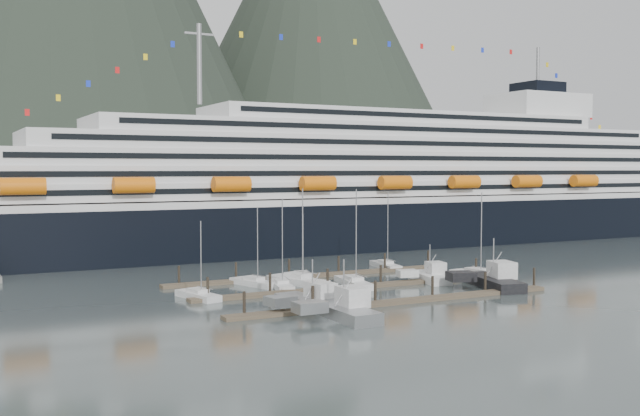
{
  "coord_description": "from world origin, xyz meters",
  "views": [
    {
      "loc": [
        -58.19,
        -90.03,
        17.33
      ],
      "look_at": [
        0.09,
        22.0,
        10.71
      ],
      "focal_mm": 42.0,
      "sensor_mm": 36.0,
      "label": 1
    }
  ],
  "objects_px": {
    "sailboat_b": "(281,286)",
    "sailboat_f": "(302,278)",
    "sailboat_e": "(254,283)",
    "sailboat_g": "(386,266)",
    "sailboat_d": "(354,283)",
    "sailboat_a": "(198,296)",
    "sailboat_c": "(298,282)",
    "trawler_d": "(492,281)",
    "cruise_ship": "(370,192)",
    "trawler_e": "(429,276)",
    "trawler_b": "(343,310)",
    "sailboat_h": "(476,276)",
    "trawler_a": "(312,302)"
  },
  "relations": [
    {
      "from": "sailboat_b",
      "to": "sailboat_e",
      "type": "height_order",
      "value": "sailboat_b"
    },
    {
      "from": "sailboat_a",
      "to": "sailboat_g",
      "type": "xyz_separation_m",
      "value": [
        38.98,
        14.83,
        0.01
      ]
    },
    {
      "from": "cruise_ship",
      "to": "sailboat_g",
      "type": "distance_m",
      "value": 41.02
    },
    {
      "from": "sailboat_d",
      "to": "trawler_a",
      "type": "xyz_separation_m",
      "value": [
        -13.85,
        -13.57,
        0.46
      ]
    },
    {
      "from": "trawler_a",
      "to": "trawler_e",
      "type": "height_order",
      "value": "trawler_a"
    },
    {
      "from": "trawler_d",
      "to": "trawler_e",
      "type": "relative_size",
      "value": 1.36
    },
    {
      "from": "sailboat_e",
      "to": "sailboat_g",
      "type": "distance_m",
      "value": 29.12
    },
    {
      "from": "sailboat_a",
      "to": "trawler_d",
      "type": "relative_size",
      "value": 0.78
    },
    {
      "from": "cruise_ship",
      "to": "sailboat_b",
      "type": "bearing_deg",
      "value": -132.85
    },
    {
      "from": "sailboat_g",
      "to": "sailboat_h",
      "type": "distance_m",
      "value": 18.26
    },
    {
      "from": "sailboat_b",
      "to": "sailboat_g",
      "type": "bearing_deg",
      "value": -51.61
    },
    {
      "from": "sailboat_b",
      "to": "sailboat_f",
      "type": "bearing_deg",
      "value": -34.8
    },
    {
      "from": "trawler_b",
      "to": "trawler_d",
      "type": "height_order",
      "value": "trawler_d"
    },
    {
      "from": "cruise_ship",
      "to": "trawler_e",
      "type": "distance_m",
      "value": 56.51
    },
    {
      "from": "sailboat_d",
      "to": "trawler_a",
      "type": "height_order",
      "value": "sailboat_d"
    },
    {
      "from": "sailboat_e",
      "to": "sailboat_g",
      "type": "height_order",
      "value": "sailboat_g"
    },
    {
      "from": "sailboat_a",
      "to": "sailboat_c",
      "type": "bearing_deg",
      "value": -87.21
    },
    {
      "from": "sailboat_d",
      "to": "trawler_e",
      "type": "height_order",
      "value": "sailboat_d"
    },
    {
      "from": "sailboat_e",
      "to": "trawler_e",
      "type": "bearing_deg",
      "value": -126.37
    },
    {
      "from": "trawler_d",
      "to": "trawler_a",
      "type": "bearing_deg",
      "value": 110.54
    },
    {
      "from": "sailboat_g",
      "to": "trawler_a",
      "type": "height_order",
      "value": "sailboat_g"
    },
    {
      "from": "sailboat_e",
      "to": "trawler_d",
      "type": "relative_size",
      "value": 0.86
    },
    {
      "from": "trawler_b",
      "to": "trawler_d",
      "type": "distance_m",
      "value": 32.05
    },
    {
      "from": "sailboat_c",
      "to": "sailboat_h",
      "type": "relative_size",
      "value": 1.06
    },
    {
      "from": "trawler_e",
      "to": "sailboat_f",
      "type": "bearing_deg",
      "value": 71.66
    },
    {
      "from": "sailboat_b",
      "to": "sailboat_g",
      "type": "xyz_separation_m",
      "value": [
        25.48,
        11.98,
        0.0
      ]
    },
    {
      "from": "sailboat_b",
      "to": "trawler_d",
      "type": "relative_size",
      "value": 0.97
    },
    {
      "from": "sailboat_b",
      "to": "cruise_ship",
      "type": "bearing_deg",
      "value": -29.63
    },
    {
      "from": "sailboat_e",
      "to": "sailboat_d",
      "type": "bearing_deg",
      "value": -135.6
    },
    {
      "from": "cruise_ship",
      "to": "sailboat_h",
      "type": "height_order",
      "value": "cruise_ship"
    },
    {
      "from": "sailboat_a",
      "to": "sailboat_c",
      "type": "distance_m",
      "value": 17.9
    },
    {
      "from": "sailboat_c",
      "to": "sailboat_d",
      "type": "distance_m",
      "value": 8.41
    },
    {
      "from": "sailboat_e",
      "to": "sailboat_g",
      "type": "xyz_separation_m",
      "value": [
        28.05,
        7.81,
        0.01
      ]
    },
    {
      "from": "sailboat_e",
      "to": "sailboat_h",
      "type": "xyz_separation_m",
      "value": [
        34.08,
        -9.43,
        0.04
      ]
    },
    {
      "from": "sailboat_e",
      "to": "sailboat_h",
      "type": "height_order",
      "value": "sailboat_h"
    },
    {
      "from": "trawler_a",
      "to": "sailboat_g",
      "type": "bearing_deg",
      "value": -53.72
    },
    {
      "from": "sailboat_d",
      "to": "trawler_e",
      "type": "relative_size",
      "value": 1.45
    },
    {
      "from": "sailboat_b",
      "to": "trawler_e",
      "type": "distance_m",
      "value": 23.34
    },
    {
      "from": "sailboat_g",
      "to": "trawler_d",
      "type": "relative_size",
      "value": 0.99
    },
    {
      "from": "trawler_d",
      "to": "sailboat_h",
      "type": "bearing_deg",
      "value": -9.52
    },
    {
      "from": "cruise_ship",
      "to": "sailboat_g",
      "type": "xyz_separation_m",
      "value": [
        -18.05,
        -34.95,
        -11.63
      ]
    },
    {
      "from": "sailboat_f",
      "to": "sailboat_g",
      "type": "distance_m",
      "value": 20.54
    },
    {
      "from": "sailboat_h",
      "to": "trawler_e",
      "type": "xyz_separation_m",
      "value": [
        -8.6,
        0.79,
        0.4
      ]
    },
    {
      "from": "sailboat_e",
      "to": "trawler_b",
      "type": "height_order",
      "value": "sailboat_e"
    },
    {
      "from": "cruise_ship",
      "to": "sailboat_h",
      "type": "xyz_separation_m",
      "value": [
        -12.02,
        -52.19,
        -11.6
      ]
    },
    {
      "from": "sailboat_b",
      "to": "sailboat_f",
      "type": "distance_m",
      "value": 8.1
    },
    {
      "from": "sailboat_d",
      "to": "sailboat_a",
      "type": "bearing_deg",
      "value": 99.48
    },
    {
      "from": "sailboat_d",
      "to": "sailboat_h",
      "type": "height_order",
      "value": "sailboat_d"
    },
    {
      "from": "cruise_ship",
      "to": "sailboat_c",
      "type": "xyz_separation_m",
      "value": [
        -39.85,
        -44.75,
        -11.59
      ]
    },
    {
      "from": "sailboat_f",
      "to": "trawler_d",
      "type": "relative_size",
      "value": 0.78
    }
  ]
}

